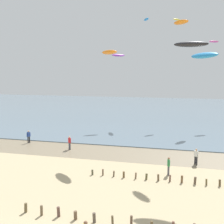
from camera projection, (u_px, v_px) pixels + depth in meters
wet_sand_strip at (108, 153)px, 32.63m from camera, size 120.00×6.01×0.01m
sea at (146, 110)px, 69.17m from camera, size 160.00×70.00×0.10m
groyne_near at (110, 219)px, 17.23m from camera, size 13.65×0.34×0.75m
groyne_mid at (168, 178)px, 23.93m from camera, size 13.33×0.31×0.66m
person_mid_beach at (29, 136)px, 37.05m from camera, size 0.37×0.51×1.71m
person_by_waterline at (70, 142)px, 33.80m from camera, size 0.44×0.42×1.71m
person_left_flank at (169, 165)px, 25.39m from camera, size 0.27×0.56×1.71m
person_far_down_beach at (196, 156)px, 28.27m from camera, size 0.44×0.42×1.71m
kite_aloft_0 at (204, 55)px, 19.34m from camera, size 2.25×2.34×0.62m
kite_aloft_1 at (214, 42)px, 49.12m from camera, size 2.09×1.69×0.42m
kite_aloft_2 at (118, 55)px, 48.03m from camera, size 2.45×2.05×0.62m
kite_aloft_3 at (146, 19)px, 52.95m from camera, size 1.65×2.56×0.52m
kite_aloft_4 at (109, 52)px, 31.29m from camera, size 2.77×2.74×0.61m
kite_aloft_6 at (196, 57)px, 43.45m from camera, size 1.97×2.60×0.47m
kite_aloft_7 at (191, 44)px, 23.96m from camera, size 2.98×1.06×0.54m
kite_aloft_8 at (181, 22)px, 29.35m from camera, size 2.02×2.13×0.58m
kite_aloft_9 at (177, 20)px, 51.74m from camera, size 1.74×1.88×0.43m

